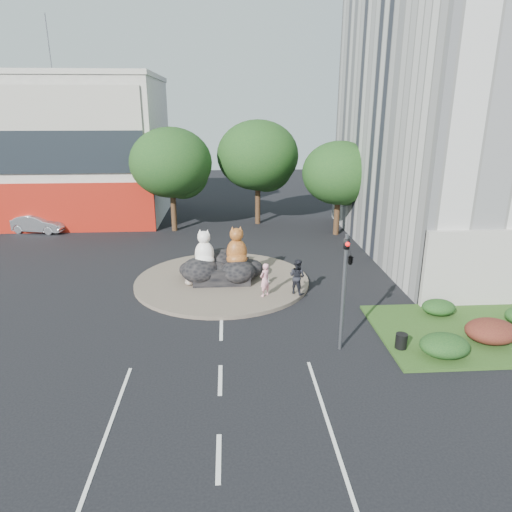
# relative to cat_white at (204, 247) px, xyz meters

# --- Properties ---
(ground) EXTENTS (120.00, 120.00, 0.00)m
(ground) POSITION_rel_cat_white_xyz_m (0.96, -9.95, -2.16)
(ground) COLOR black
(ground) RESTS_ON ground
(roundabout_island) EXTENTS (10.00, 10.00, 0.20)m
(roundabout_island) POSITION_rel_cat_white_xyz_m (0.96, 0.05, -2.06)
(roundabout_island) COLOR brown
(roundabout_island) RESTS_ON ground
(rock_plinth) EXTENTS (3.20, 2.60, 0.90)m
(rock_plinth) POSITION_rel_cat_white_xyz_m (0.96, 0.05, -1.51)
(rock_plinth) COLOR black
(rock_plinth) RESTS_ON roundabout_island
(shophouse_block) EXTENTS (25.20, 12.30, 17.40)m
(shophouse_block) POSITION_rel_cat_white_xyz_m (-17.04, 17.97, 4.03)
(shophouse_block) COLOR beige
(shophouse_block) RESTS_ON ground
(grass_verge) EXTENTS (10.00, 6.00, 0.12)m
(grass_verge) POSITION_rel_cat_white_xyz_m (12.96, -6.95, -2.10)
(grass_verge) COLOR #294316
(grass_verge) RESTS_ON ground
(tree_left) EXTENTS (6.46, 6.46, 8.27)m
(tree_left) POSITION_rel_cat_white_xyz_m (-2.97, 12.12, 3.09)
(tree_left) COLOR #382314
(tree_left) RESTS_ON ground
(tree_mid) EXTENTS (6.84, 6.84, 8.76)m
(tree_mid) POSITION_rel_cat_white_xyz_m (4.03, 14.12, 3.40)
(tree_mid) COLOR #382314
(tree_mid) RESTS_ON ground
(tree_right) EXTENTS (5.70, 5.70, 7.30)m
(tree_right) POSITION_rel_cat_white_xyz_m (10.03, 10.12, 2.47)
(tree_right) COLOR #382314
(tree_right) RESTS_ON ground
(hedge_near_green) EXTENTS (2.00, 1.60, 0.90)m
(hedge_near_green) POSITION_rel_cat_white_xyz_m (9.96, -8.95, -1.59)
(hedge_near_green) COLOR #113816
(hedge_near_green) RESTS_ON grass_verge
(hedge_red) EXTENTS (2.20, 1.76, 0.99)m
(hedge_red) POSITION_rel_cat_white_xyz_m (12.46, -7.95, -1.54)
(hedge_red) COLOR #491315
(hedge_red) RESTS_ON grass_verge
(hedge_back_green) EXTENTS (1.60, 1.28, 0.72)m
(hedge_back_green) POSITION_rel_cat_white_xyz_m (11.46, -5.15, -1.68)
(hedge_back_green) COLOR #113816
(hedge_back_green) RESTS_ON grass_verge
(traffic_light) EXTENTS (0.44, 1.24, 5.00)m
(traffic_light) POSITION_rel_cat_white_xyz_m (6.06, -7.95, 1.46)
(traffic_light) COLOR #595B60
(traffic_light) RESTS_ON ground
(street_lamp) EXTENTS (2.34, 0.22, 8.06)m
(street_lamp) POSITION_rel_cat_white_xyz_m (13.78, -1.95, 2.40)
(street_lamp) COLOR #595B60
(street_lamp) RESTS_ON ground
(cat_white) EXTENTS (1.40, 1.26, 2.11)m
(cat_white) POSITION_rel_cat_white_xyz_m (0.00, 0.00, 0.00)
(cat_white) COLOR white
(cat_white) RESTS_ON rock_plinth
(cat_tabby) EXTENTS (1.45, 1.28, 2.26)m
(cat_tabby) POSITION_rel_cat_white_xyz_m (1.83, 0.01, 0.07)
(cat_tabby) COLOR #B05D24
(cat_tabby) RESTS_ON rock_plinth
(kitten_calico) EXTENTS (0.74, 0.73, 0.94)m
(kitten_calico) POSITION_rel_cat_white_xyz_m (-0.86, -0.72, -1.49)
(kitten_calico) COLOR silver
(kitten_calico) RESTS_ON roundabout_island
(kitten_white) EXTENTS (0.58, 0.56, 0.75)m
(kitten_white) POSITION_rel_cat_white_xyz_m (3.43, -0.83, -1.58)
(kitten_white) COLOR silver
(kitten_white) RESTS_ON roundabout_island
(pedestrian_pink) EXTENTS (0.77, 0.77, 1.80)m
(pedestrian_pink) POSITION_rel_cat_white_xyz_m (3.23, -2.54, -1.06)
(pedestrian_pink) COLOR pink
(pedestrian_pink) RESTS_ON roundabout_island
(pedestrian_dark) EXTENTS (1.17, 1.15, 1.91)m
(pedestrian_dark) POSITION_rel_cat_white_xyz_m (4.96, -2.30, -1.00)
(pedestrian_dark) COLOR black
(pedestrian_dark) RESTS_ON roundabout_island
(parked_car) EXTENTS (4.70, 2.46, 1.48)m
(parked_car) POSITION_rel_cat_white_xyz_m (-14.00, 12.20, -1.42)
(parked_car) COLOR #AEB0B6
(parked_car) RESTS_ON ground
(litter_bin) EXTENTS (0.54, 0.54, 0.64)m
(litter_bin) POSITION_rel_cat_white_xyz_m (8.46, -8.23, -1.72)
(litter_bin) COLOR black
(litter_bin) RESTS_ON grass_verge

